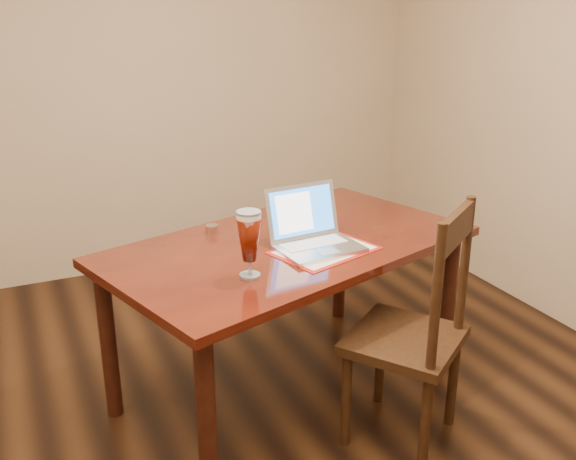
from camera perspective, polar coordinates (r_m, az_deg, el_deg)
name	(u,v)px	position (r m, az deg, el deg)	size (l,w,h in m)	color
room_shell	(235,27)	(2.01, -4.73, 17.57)	(4.51, 5.01, 2.71)	tan
dining_table	(289,260)	(2.98, 0.10, -2.66)	(1.88, 1.39, 1.06)	#4F160A
dining_chair	(413,334)	(2.78, 11.09, -9.08)	(0.63, 0.62, 1.09)	#321D0E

